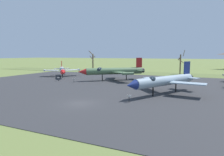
{
  "coord_description": "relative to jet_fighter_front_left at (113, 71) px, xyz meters",
  "views": [
    {
      "loc": [
        14.11,
        -21.33,
        6.5
      ],
      "look_at": [
        -0.84,
        12.55,
        2.02
      ],
      "focal_mm": 31.17,
      "sensor_mm": 36.0,
      "label": 1
    }
  ],
  "objects": [
    {
      "name": "info_placard_rear_center",
      "position": [
        11.09,
        -20.05,
        -1.73
      ],
      "size": [
        0.59,
        0.34,
        1.09
      ],
      "color": "black",
      "rests_on": "ground"
    },
    {
      "name": "bare_tree_far_left",
      "position": [
        -18.77,
        22.96,
        1.51
      ],
      "size": [
        2.4,
        2.13,
        8.03
      ],
      "color": "brown",
      "rests_on": "ground"
    },
    {
      "name": "jet_fighter_front_left",
      "position": [
        0.0,
        0.0,
        0.0
      ],
      "size": [
        14.66,
        12.86,
        5.69
      ],
      "color": "#4C6B47",
      "rests_on": "ground"
    },
    {
      "name": "grass_verge_strip",
      "position": [
        5.27,
        21.33,
        -2.38
      ],
      "size": [
        134.79,
        12.0,
        0.06
      ],
      "primitive_type": "cube",
      "color": "#5E6C37",
      "rests_on": "ground"
    },
    {
      "name": "info_placard_front_right",
      "position": [
        -11.69,
        -6.77,
        -1.72
      ],
      "size": [
        0.61,
        0.43,
        1.06
      ],
      "color": "black",
      "rests_on": "ground"
    },
    {
      "name": "asphalt_apron",
      "position": [
        5.27,
        -8.77,
        -2.39
      ],
      "size": [
        74.79,
        48.21,
        0.05
      ],
      "primitive_type": "cube",
      "color": "#333335",
      "rests_on": "ground"
    },
    {
      "name": "info_placard_front_left",
      "position": [
        -6.58,
        -7.55,
        -1.81
      ],
      "size": [
        0.55,
        0.3,
        0.97
      ],
      "color": "black",
      "rests_on": "ground"
    },
    {
      "name": "ground_plane",
      "position": [
        5.27,
        -23.24,
        -2.41
      ],
      "size": [
        600.0,
        600.0,
        0.0
      ],
      "primitive_type": "plane",
      "color": "olive"
    },
    {
      "name": "bare_tree_left_of_center",
      "position": [
        14.16,
        23.54,
        1.26
      ],
      "size": [
        2.17,
        2.49,
        7.97
      ],
      "color": "brown",
      "rests_on": "ground"
    },
    {
      "name": "jet_fighter_front_right",
      "position": [
        -16.45,
        0.91,
        -0.39
      ],
      "size": [
        11.68,
        12.88,
        4.47
      ],
      "color": "silver",
      "rests_on": "ground"
    },
    {
      "name": "jet_fighter_rear_center",
      "position": [
        14.5,
        -12.47,
        -0.13
      ],
      "size": [
        11.11,
        14.76,
        5.27
      ],
      "color": "#8EA3B2",
      "rests_on": "ground"
    }
  ]
}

